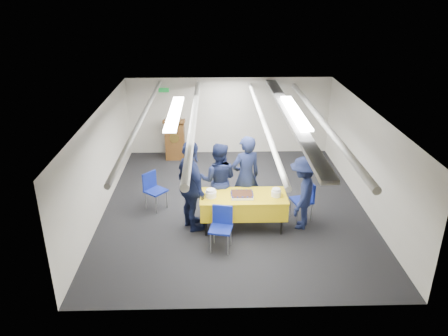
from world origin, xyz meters
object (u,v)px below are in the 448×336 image
Objects in this scene: chair_right at (305,197)px; sailor_b at (218,180)px; sailor_c at (191,186)px; serving_table at (243,204)px; sailor_d at (303,193)px; chair_near at (222,223)px; sailor_a at (246,177)px; sheet_cake at (242,195)px; podium at (175,138)px; chair_left at (153,187)px.

sailor_b is at bearing 173.53° from chair_right.
sailor_c reaches higher than chair_right.
sailor_d reaches higher than serving_table.
chair_near is at bearing -123.40° from serving_table.
serving_table is at bearing 59.02° from sailor_a.
serving_table is 1.16m from sailor_c.
podium is (-1.70, 4.10, -0.20)m from sheet_cake.
sailor_b is (1.50, -0.37, 0.32)m from chair_left.
chair_near is 1.00× the size of chair_right.
chair_left is at bearing -4.85° from sailor_b.
sailor_b reaches higher than chair_right.
sailor_c reaches higher than chair_near.
sailor_d reaches higher than chair_near.
podium is at bearing 104.89° from chair_near.
chair_left is 1.40m from sailor_c.
sailor_a is at bearing 172.10° from chair_right.
podium is 4.10m from sailor_c.
sailor_a is at bearing 81.30° from serving_table.
sailor_b is at bearing -85.74° from sailor_d.
chair_near reaches higher than serving_table.
sheet_cake is at bearing 56.77° from sailor_a.
sheet_cake is at bearing -163.33° from chair_right.
sheet_cake is at bearing 135.59° from sailor_b.
sailor_a is 1.28m from sailor_c.
chair_right is at bearing 16.67° from sheet_cake.
sailor_d is (2.98, -4.03, 0.18)m from podium.
sailor_b is at bearing 130.68° from serving_table.
sailor_a reaches higher than sailor_d.
sailor_c is (-0.61, 0.73, 0.46)m from chair_near.
chair_right is at bearing 149.83° from sailor_a.
podium reaches higher than sheet_cake.
serving_table is 0.26m from sheet_cake.
chair_left reaches higher than sheet_cake.
chair_right is at bearing -9.74° from chair_left.
chair_left is 2.17m from sailor_a.
chair_left is (-0.27, -3.09, -0.08)m from podium.
sailor_b reaches higher than serving_table.
serving_table is at bearing 139.62° from sailor_b.
sheet_cake is 0.84m from chair_near.
podium is (-1.74, 4.05, 0.05)m from serving_table.
sailor_c is at bearing -45.35° from chair_left.
sailor_b is 0.86× the size of sailor_c.
serving_table is 0.91× the size of sailor_c.
sheet_cake is 0.80m from sailor_b.
sailor_b reaches higher than sailor_d.
sailor_d is (1.24, 0.02, 0.24)m from serving_table.
podium is 5.01m from sailor_d.
sailor_d is (-0.15, -0.36, 0.27)m from chair_right.
serving_table is 0.83m from sailor_b.
serving_table is 1.44× the size of podium.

